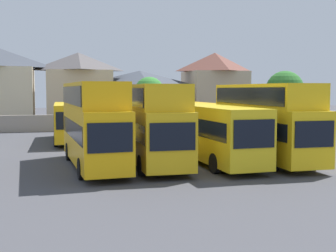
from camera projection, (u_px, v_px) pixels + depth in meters
name	position (u px, v px, depth m)	size (l,w,h in m)	color
ground	(131.00, 135.00, 44.44)	(140.00, 140.00, 0.00)	#424247
depot_boundary_wall	(122.00, 122.00, 49.62)	(56.00, 0.50, 1.80)	gray
bus_1	(93.00, 120.00, 25.57)	(3.07, 10.61, 4.89)	#F4AF0E
bus_2	(152.00, 120.00, 26.52)	(2.81, 10.31, 4.79)	gold
bus_3	(211.00, 130.00, 27.41)	(3.02, 11.40, 3.51)	yellow
bus_4	(264.00, 118.00, 28.10)	(2.66, 11.14, 4.84)	yellow
bus_5	(69.00, 120.00, 38.42)	(2.62, 10.54, 3.29)	yellow
bus_6	(122.00, 118.00, 39.86)	(2.99, 12.14, 3.37)	yellow
bus_7	(154.00, 118.00, 40.22)	(2.73, 11.87, 3.46)	gold
bus_8	(199.00, 118.00, 41.11)	(3.18, 10.31, 3.27)	#EDAE13
house_terrace_centre	(79.00, 88.00, 55.66)	(8.17, 7.38, 9.09)	#C6B293
house_terrace_right	(140.00, 97.00, 58.63)	(10.64, 7.92, 6.97)	tan
house_terrace_far_right	(215.00, 87.00, 61.24)	(7.98, 7.50, 9.52)	tan
tree_behind_wall	(149.00, 92.00, 52.66)	(3.60, 3.60, 6.00)	brown
tree_right_of_lot	(285.00, 90.00, 52.08)	(4.42, 4.42, 6.68)	brown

